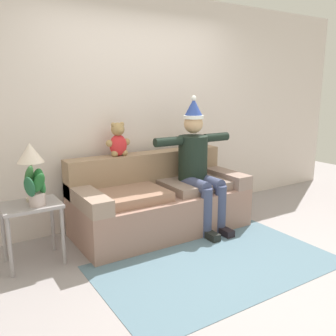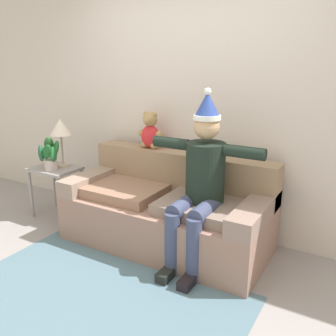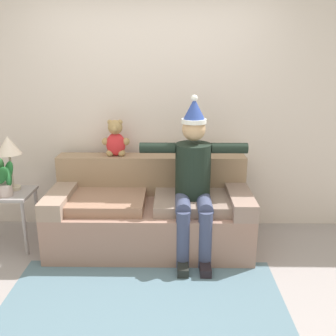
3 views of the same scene
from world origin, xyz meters
name	(u,v)px [view 1 (image 1 of 3)]	position (x,y,z in m)	size (l,w,h in m)	color
ground_plane	(215,264)	(0.00, 0.00, 0.00)	(10.00, 10.00, 0.00)	#9A9294
back_wall	(137,110)	(0.00, 1.55, 1.35)	(7.00, 0.10, 2.70)	silver
couch	(159,201)	(0.00, 1.03, 0.34)	(1.97, 0.89, 0.86)	#9C7466
person_seated	(198,162)	(0.42, 0.86, 0.78)	(1.02, 0.77, 1.53)	black
teddy_bear	(118,141)	(-0.37, 1.30, 1.03)	(0.29, 0.17, 0.38)	red
side_table	(31,215)	(-1.42, 0.94, 0.48)	(0.52, 0.41, 0.58)	#9A9396
table_lamp	(30,156)	(-1.37, 1.02, 1.01)	(0.24, 0.24, 0.55)	#BDAE97
potted_plant	(36,187)	(-1.38, 0.85, 0.76)	(0.24, 0.25, 0.37)	#C0ABA6
area_rug	(217,264)	(0.00, -0.02, 0.00)	(2.23, 1.31, 0.01)	slate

